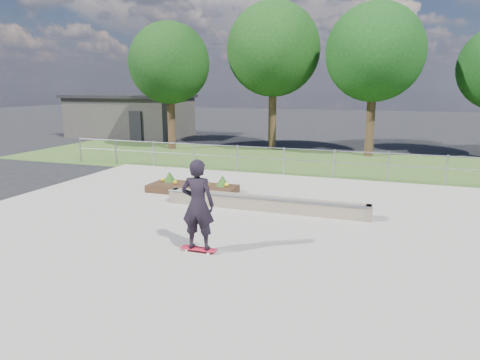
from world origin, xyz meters
name	(u,v)px	position (x,y,z in m)	size (l,w,h in m)	color
ground	(212,235)	(0.00, 0.00, 0.00)	(120.00, 120.00, 0.00)	black
grass_verge	(300,162)	(0.00, 11.00, 0.01)	(30.00, 8.00, 0.02)	#335020
concrete_slab	(212,234)	(0.00, 0.00, 0.03)	(15.00, 15.00, 0.06)	gray
fence	(284,158)	(0.00, 7.50, 0.77)	(20.06, 0.06, 1.20)	gray
building	(131,115)	(-14.00, 18.00, 1.51)	(8.40, 5.40, 3.00)	#2E2C29
tree_far_left	(169,63)	(-8.00, 13.00, 4.85)	(4.55, 4.55, 7.15)	#332014
tree_mid_left	(273,50)	(-2.50, 15.00, 5.61)	(5.25, 5.25, 8.25)	#382516
tree_mid_right	(375,53)	(3.00, 14.00, 5.23)	(4.90, 4.90, 7.70)	#322114
grind_ledge	(264,203)	(0.66, 2.34, 0.26)	(6.00, 0.44, 0.43)	#675B4C
planter_bed	(193,187)	(-2.24, 3.66, 0.24)	(3.00, 1.20, 0.61)	black
skateboarder	(198,205)	(0.19, -1.22, 1.12)	(0.80, 0.54, 2.05)	white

